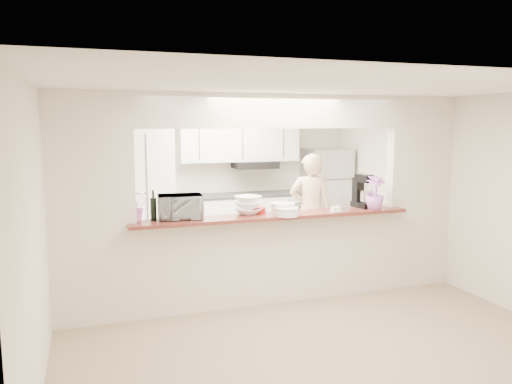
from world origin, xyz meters
name	(u,v)px	position (x,y,z in m)	size (l,w,h in m)	color
floor	(273,301)	(0.00, 0.00, 0.00)	(6.00, 6.00, 0.00)	gray
tile_overlay	(236,267)	(0.00, 1.55, 0.01)	(5.00, 2.90, 0.01)	beige
partition	(273,181)	(0.00, 0.00, 1.48)	(5.00, 0.15, 2.50)	silver
bar_counter	(273,256)	(0.00, 0.00, 0.58)	(3.40, 0.38, 1.09)	silver
kitchen_cabinets	(206,194)	(-0.19, 2.72, 0.97)	(3.15, 0.62, 2.25)	white
refrigerator	(326,195)	(2.05, 2.65, 0.85)	(0.75, 0.70, 1.70)	#B1B0B6
flower_left	(135,206)	(-1.60, 0.05, 1.26)	(0.30, 0.26, 0.34)	#DF76C4
wine_bottle_a	(153,208)	(-1.40, 0.07, 1.22)	(0.07, 0.07, 0.34)	black
wine_bottle_b	(154,209)	(-1.40, 0.05, 1.21)	(0.06, 0.06, 0.31)	black
toaster_oven	(180,207)	(-1.10, 0.05, 1.23)	(0.49, 0.33, 0.27)	#9FA0A4
serving_bowls	(248,205)	(-0.30, 0.05, 1.20)	(0.29, 0.29, 0.22)	white
plate_stack_a	(283,208)	(0.10, -0.06, 1.16)	(0.30, 0.30, 0.13)	white
plate_stack_b	(287,212)	(0.10, -0.19, 1.14)	(0.28, 0.28, 0.10)	white
red_bowl	(259,210)	(-0.15, 0.08, 1.13)	(0.16, 0.16, 0.07)	maroon
tan_bowl	(278,211)	(0.05, -0.03, 1.12)	(0.14, 0.14, 0.07)	beige
utensil_caddy	(339,205)	(0.80, -0.15, 1.17)	(0.22, 0.13, 0.20)	silver
stand_mixer	(362,192)	(1.25, 0.06, 1.28)	(0.23, 0.32, 0.43)	black
flower_right	(375,193)	(1.30, -0.15, 1.30)	(0.24, 0.24, 0.43)	#C46AC6
person	(310,211)	(1.05, 1.19, 0.86)	(0.62, 0.41, 1.71)	#D7B18B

